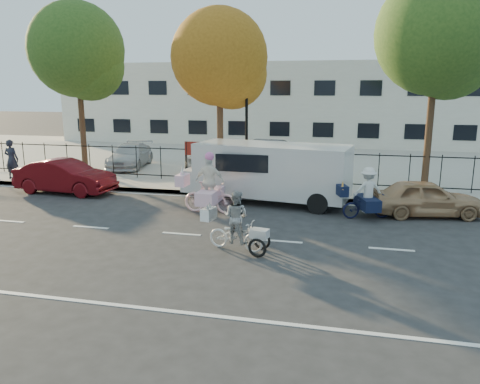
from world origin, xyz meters
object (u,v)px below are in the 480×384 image
(bull_bike, at_px, (367,198))
(pedestrian, at_px, (12,159))
(gold_sedan, at_px, (426,198))
(lot_car_a, at_px, (130,155))
(red_sedan, at_px, (65,177))
(unicorn_bike, at_px, (209,191))
(lamppost, at_px, (247,115))
(lot_car_b, at_px, (209,158))
(white_van, at_px, (269,170))
(zebra_trike, at_px, (236,227))
(lot_car_c, at_px, (265,154))

(bull_bike, bearing_deg, pedestrian, 62.31)
(gold_sedan, relative_size, lot_car_a, 0.87)
(bull_bike, xyz_separation_m, red_sedan, (-11.96, 1.13, -0.00))
(red_sedan, bearing_deg, unicorn_bike, -100.08)
(lamppost, bearing_deg, lot_car_b, 128.42)
(bull_bike, bearing_deg, white_van, 49.38)
(lot_car_b, bearing_deg, bull_bike, -51.15)
(lamppost, relative_size, unicorn_bike, 2.02)
(zebra_trike, distance_m, lot_car_c, 12.25)
(lamppost, xyz_separation_m, lot_car_c, (0.02, 4.41, -2.25))
(white_van, xyz_separation_m, lot_car_b, (-4.05, 5.69, -0.49))
(zebra_trike, distance_m, lot_car_a, 13.69)
(bull_bike, relative_size, lot_car_b, 0.46)
(gold_sedan, xyz_separation_m, lot_car_a, (-13.82, 6.09, 0.14))
(zebra_trike, distance_m, gold_sedan, 7.25)
(zebra_trike, height_order, pedestrian, pedestrian)
(unicorn_bike, bearing_deg, pedestrian, 74.66)
(zebra_trike, relative_size, bull_bike, 1.00)
(red_sedan, distance_m, lot_car_c, 9.99)
(lot_car_c, bearing_deg, zebra_trike, -71.47)
(white_van, bearing_deg, lot_car_b, 134.74)
(lamppost, bearing_deg, bull_bike, -37.52)
(red_sedan, bearing_deg, lot_car_a, 2.89)
(lamppost, xyz_separation_m, gold_sedan, (6.88, -3.00, -2.49))
(lot_car_b, bearing_deg, lot_car_c, 12.90)
(lamppost, bearing_deg, gold_sedan, -23.55)
(white_van, distance_m, lot_car_c, 6.86)
(red_sedan, xyz_separation_m, lot_car_b, (4.36, 6.02, 0.05))
(zebra_trike, height_order, gold_sedan, zebra_trike)
(zebra_trike, relative_size, lot_car_a, 0.46)
(red_sedan, relative_size, lot_car_a, 1.00)
(bull_bike, height_order, white_van, white_van)
(lot_car_c, bearing_deg, lot_car_b, -147.22)
(lamppost, relative_size, lot_car_b, 1.03)
(bull_bike, bearing_deg, zebra_trike, 120.66)
(lot_car_c, bearing_deg, lot_car_a, -157.20)
(zebra_trike, xyz_separation_m, unicorn_bike, (-1.79, 3.44, 0.16))
(white_van, bearing_deg, zebra_trike, -80.27)
(bull_bike, bearing_deg, lamppost, 34.35)
(zebra_trike, distance_m, pedestrian, 13.86)
(unicorn_bike, height_order, bull_bike, unicorn_bike)
(pedestrian, bearing_deg, zebra_trike, 148.00)
(lot_car_a, xyz_separation_m, lot_car_b, (4.25, 0.30, -0.02))
(gold_sedan, bearing_deg, bull_bike, 101.65)
(gold_sedan, bearing_deg, pedestrian, 74.44)
(red_sedan, bearing_deg, pedestrian, 71.92)
(bull_bike, distance_m, gold_sedan, 2.12)
(zebra_trike, xyz_separation_m, lot_car_a, (-8.34, 10.85, 0.13))
(zebra_trike, height_order, lot_car_c, zebra_trike)
(lot_car_c, bearing_deg, gold_sedan, -35.19)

